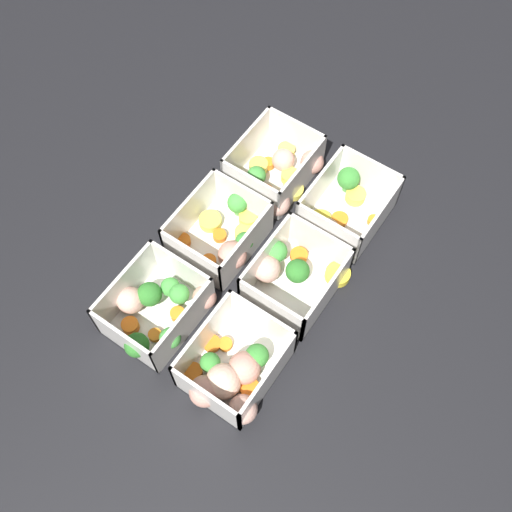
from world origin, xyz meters
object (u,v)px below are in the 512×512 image
container_near_center (291,274)px  container_far_right (279,171)px  container_near_right (343,209)px  container_near_left (231,374)px  container_far_left (157,308)px  container_far_center (224,235)px

container_near_center → container_far_right: size_ratio=0.99×
container_near_right → container_far_right: same height
container_near_left → container_far_left: (0.02, 0.15, 0.00)m
container_near_right → container_near_left: bearing=-178.1°
container_far_left → container_far_center: (0.16, -0.01, -0.00)m
container_near_left → container_far_left: 0.15m
container_far_left → container_far_center: size_ratio=1.05×
container_near_right → container_far_center: same height
container_near_left → container_near_right: bearing=1.9°
container_near_center → container_near_left: bearing=-174.7°
container_near_left → container_near_center: 0.18m
container_near_left → container_near_right: 0.33m
container_near_center → container_far_center: 0.13m
container_near_left → container_far_center: bearing=38.4°
container_far_left → container_near_left: bearing=-97.1°
container_far_left → container_far_center: same height
container_far_left → container_far_right: same height
container_near_center → container_far_right: bearing=38.5°
container_far_left → container_far_right: (0.31, -0.01, -0.00)m
container_far_center → container_far_right: 0.15m
container_far_right → container_near_left: bearing=-157.4°
container_near_right → container_near_center: bearing=177.8°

